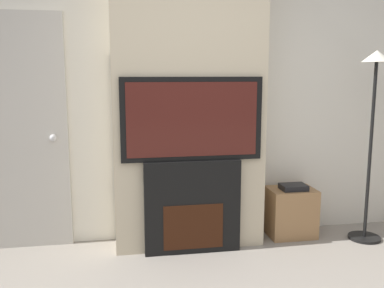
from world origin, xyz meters
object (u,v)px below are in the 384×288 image
Objects in this scene: television at (192,119)px; media_stand at (291,211)px; fireplace at (192,207)px; floor_lamp at (373,107)px.

television is 2.33× the size of media_stand.
fireplace reaches higher than media_stand.
television reaches higher than fireplace.
fireplace is 0.48× the size of floor_lamp.
media_stand is at bearing 10.81° from fireplace.
floor_lamp reaches higher than television.
fireplace is 1.62× the size of media_stand.
fireplace is 1.01m from media_stand.
floor_lamp is at bearing -0.44° from television.
floor_lamp is at bearing -17.37° from media_stand.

